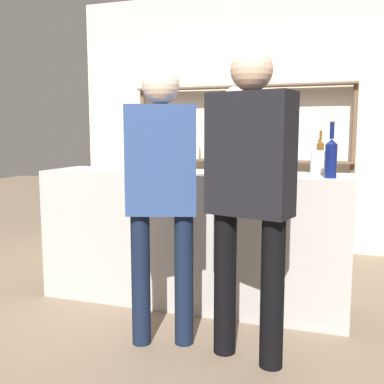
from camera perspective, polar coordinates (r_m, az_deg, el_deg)
name	(u,v)px	position (r m, az deg, el deg)	size (l,w,h in m)	color
ground_plane	(192,301)	(3.54, 0.00, -13.63)	(16.00, 16.00, 0.00)	#7A6651
bar_counter	(192,238)	(3.40, 0.00, -5.81)	(2.27, 0.55, 0.99)	#B7B2AD
back_wall	(244,122)	(5.12, 6.64, 8.84)	(3.87, 0.12, 2.80)	beige
back_shelf	(241,141)	(4.94, 6.27, 6.43)	(2.37, 0.18, 1.78)	brown
counter_bottle_0	(251,155)	(3.11, 7.55, 4.69)	(0.07, 0.07, 0.35)	black
counter_bottle_1	(258,156)	(3.29, 8.43, 4.59)	(0.09, 0.09, 0.33)	black
counter_bottle_2	(331,157)	(3.01, 17.24, 4.29)	(0.08, 0.08, 0.36)	#0F1956
counter_bottle_3	(235,155)	(3.09, 5.44, 4.67)	(0.09, 0.09, 0.35)	black
ice_bucket	(171,158)	(3.35, -2.73, 4.37)	(0.24, 0.24, 0.21)	#B2B2B7
cork_jar	(318,163)	(3.25, 15.69, 3.61)	(0.10, 0.10, 0.17)	silver
customer_center	(161,184)	(2.63, -3.90, 1.08)	(0.44, 0.29, 1.66)	#121C33
customer_right	(250,183)	(2.45, 7.34, 1.14)	(0.50, 0.32, 1.72)	black
server_behind_counter	(235,167)	(3.89, 5.45, 3.17)	(0.46, 0.29, 1.67)	#121C33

